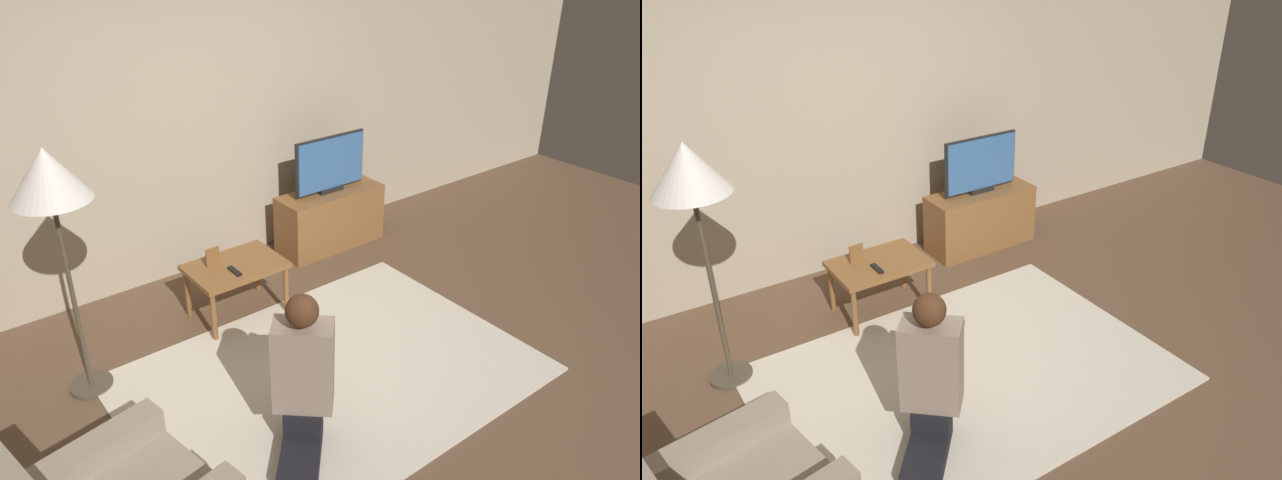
# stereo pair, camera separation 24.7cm
# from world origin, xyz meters

# --- Properties ---
(ground_plane) EXTENTS (10.00, 10.00, 0.00)m
(ground_plane) POSITION_xyz_m (0.00, 0.00, 0.00)
(ground_plane) COLOR brown
(wall_back) EXTENTS (10.00, 0.06, 2.60)m
(wall_back) POSITION_xyz_m (0.00, 1.93, 1.30)
(wall_back) COLOR tan
(wall_back) RESTS_ON ground_plane
(rug) EXTENTS (2.67, 1.88, 0.02)m
(rug) POSITION_xyz_m (0.00, 0.00, 0.01)
(rug) COLOR beige
(rug) RESTS_ON ground_plane
(tv_stand) EXTENTS (1.01, 0.38, 0.55)m
(tv_stand) POSITION_xyz_m (1.19, 1.52, 0.27)
(tv_stand) COLOR brown
(tv_stand) RESTS_ON ground_plane
(tv) EXTENTS (0.75, 0.08, 0.52)m
(tv) POSITION_xyz_m (1.19, 1.53, 0.81)
(tv) COLOR black
(tv) RESTS_ON tv_stand
(coffee_table) EXTENTS (0.71, 0.50, 0.44)m
(coffee_table) POSITION_xyz_m (-0.11, 1.04, 0.39)
(coffee_table) COLOR brown
(coffee_table) RESTS_ON ground_plane
(floor_lamp) EXTENTS (0.46, 0.46, 1.66)m
(floor_lamp) POSITION_xyz_m (-1.33, 0.88, 1.44)
(floor_lamp) COLOR #4C4233
(floor_lamp) RESTS_ON ground_plane
(person_kneeling) EXTENTS (0.74, 0.79, 0.99)m
(person_kneeling) POSITION_xyz_m (-0.50, -0.37, 0.49)
(person_kneeling) COLOR black
(person_kneeling) RESTS_ON rug
(picture_frame) EXTENTS (0.11, 0.01, 0.15)m
(picture_frame) POSITION_xyz_m (-0.25, 1.12, 0.52)
(picture_frame) COLOR brown
(picture_frame) RESTS_ON coffee_table
(remote) EXTENTS (0.04, 0.15, 0.02)m
(remote) POSITION_xyz_m (-0.17, 0.94, 0.45)
(remote) COLOR black
(remote) RESTS_ON coffee_table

